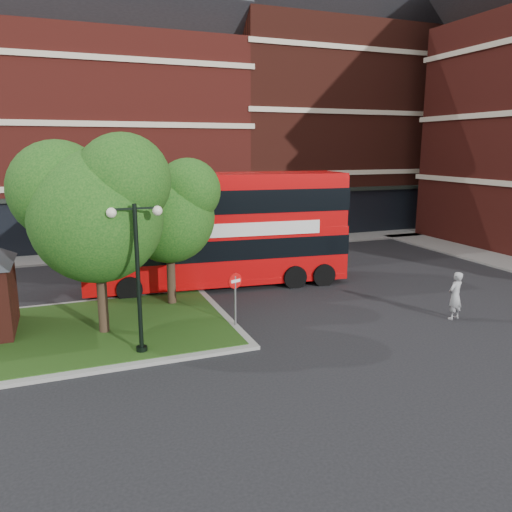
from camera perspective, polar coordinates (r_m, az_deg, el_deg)
name	(u,v)px	position (r m, az deg, el deg)	size (l,w,h in m)	color
ground	(295,335)	(18.48, 4.53, -8.97)	(120.00, 120.00, 0.00)	black
pavement_far	(189,249)	(33.53, -7.70, 0.81)	(44.00, 3.00, 0.12)	slate
terrace_far_left	(52,143)	(39.50, -22.27, 11.88)	(26.00, 12.00, 14.00)	maroon
terrace_far_right	(324,132)	(44.99, 7.73, 13.89)	(18.00, 12.00, 16.00)	#471911
traffic_island	(61,334)	(19.66, -21.41, -8.28)	(12.60, 7.60, 0.15)	gray
tree_island_west	(93,204)	(18.20, -18.15, 5.70)	(5.40, 4.71, 7.21)	#2D2116
tree_island_east	(166,208)	(21.08, -10.21, 5.44)	(4.46, 3.90, 6.29)	#2D2116
lamp_island	(138,272)	(16.29, -13.36, -1.77)	(1.72, 0.36, 5.00)	black
lamp_far_left	(226,210)	(31.71, -3.46, 5.30)	(1.72, 0.36, 5.00)	black
lamp_far_right	(337,205)	(34.95, 9.20, 5.82)	(1.72, 0.36, 5.00)	black
bus	(217,222)	(24.21, -4.49, 3.88)	(12.81, 4.07, 4.81)	#B70708
woman	(455,296)	(21.28, 21.81, -4.22)	(0.70, 0.46, 1.92)	#949497
car_silver	(179,241)	(32.76, -8.79, 1.73)	(1.77, 4.40, 1.50)	silver
car_white	(268,240)	(33.02, 1.39, 1.83)	(1.44, 4.13, 1.36)	silver
no_entry_sign	(235,289)	(18.67, -2.39, -3.79)	(0.57, 0.23, 2.13)	slate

